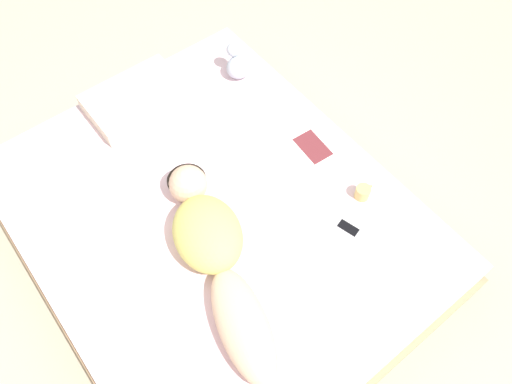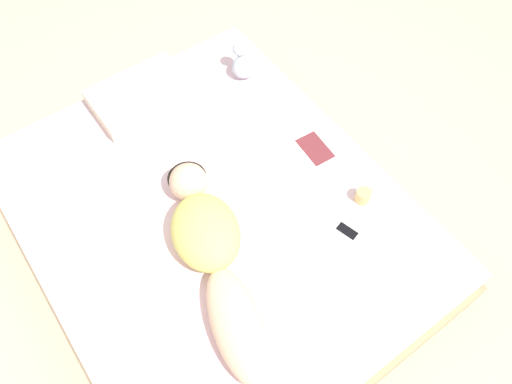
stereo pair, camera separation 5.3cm
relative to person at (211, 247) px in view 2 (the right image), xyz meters
name	(u,v)px [view 2 (the right image)]	position (x,y,z in m)	size (l,w,h in m)	color
ground_plane	(219,249)	(0.15, 0.22, -0.59)	(12.00, 12.00, 0.00)	#B7A88E
bed	(216,231)	(0.15, 0.22, -0.34)	(1.89, 2.30, 0.49)	tan
person	(211,247)	(0.00, 0.00, 0.00)	(0.55, 1.23, 0.21)	#DBB28E
open_magazine	(301,156)	(0.74, 0.22, -0.09)	(0.44, 0.34, 0.01)	white
coffee_mug	(363,196)	(0.84, -0.20, -0.06)	(0.11, 0.08, 0.08)	tan
cell_phone	(347,231)	(0.64, -0.30, -0.09)	(0.10, 0.14, 0.01)	silver
plush_toy	(244,64)	(0.86, 0.94, -0.01)	(0.17, 0.18, 0.21)	#B2BCCC
pillow	(141,96)	(0.22, 1.11, -0.04)	(0.58, 0.39, 0.11)	beige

